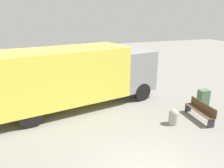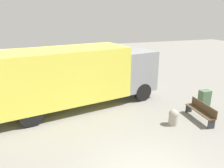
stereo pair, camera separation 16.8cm
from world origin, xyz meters
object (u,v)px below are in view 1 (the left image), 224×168
object	(u,v)px
park_bench	(201,110)
utility_box	(203,98)
bollard_near_bench	(173,116)
delivery_truck	(77,75)

from	to	relation	value
park_bench	utility_box	bearing A→B (deg)	-40.53
bollard_near_bench	utility_box	distance (m)	3.06
delivery_truck	bollard_near_bench	world-z (taller)	delivery_truck
bollard_near_bench	utility_box	world-z (taller)	utility_box
delivery_truck	park_bench	bearing A→B (deg)	-44.58
delivery_truck	utility_box	size ratio (longest dim) A/B	9.90
bollard_near_bench	utility_box	xyz separation A→B (m)	(2.80, 1.24, 0.07)
delivery_truck	park_bench	xyz separation A→B (m)	(5.21, -3.53, -1.33)
park_bench	utility_box	xyz separation A→B (m)	(1.27, 1.24, -0.01)
utility_box	park_bench	bearing A→B (deg)	-135.51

